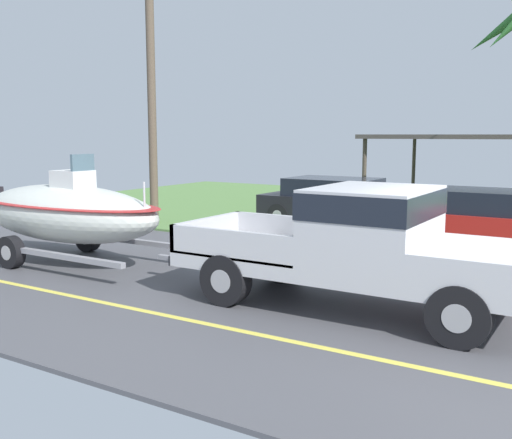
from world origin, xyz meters
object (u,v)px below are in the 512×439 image
parked_sedan_far (464,220)px  pickup_truck_towing (370,243)px  parked_sedan_near (338,203)px  boat_on_trailer (66,212)px  carport_awning (498,138)px  utility_pole (152,92)px

parked_sedan_far → pickup_truck_towing: bearing=-90.8°
parked_sedan_near → boat_on_trailer: bearing=-111.1°
pickup_truck_towing → carport_awning: size_ratio=0.71×
pickup_truck_towing → parked_sedan_near: pickup_truck_towing is taller
pickup_truck_towing → parked_sedan_near: size_ratio=1.25×
boat_on_trailer → carport_awning: 14.54m
parked_sedan_near → parked_sedan_far: 4.11m
pickup_truck_towing → parked_sedan_far: (0.08, 5.77, -0.36)m
boat_on_trailer → parked_sedan_far: (6.64, 5.77, -0.36)m
boat_on_trailer → utility_pole: bearing=111.5°
pickup_truck_towing → utility_pole: (-8.49, 4.88, 2.77)m
boat_on_trailer → parked_sedan_far: 8.80m
utility_pole → boat_on_trailer: bearing=-68.5°
boat_on_trailer → utility_pole: size_ratio=0.83×
pickup_truck_towing → boat_on_trailer: bearing=-180.0°
boat_on_trailer → carport_awning: (6.01, 13.15, 1.47)m
parked_sedan_far → carport_awning: (-0.62, 7.38, 1.83)m
boat_on_trailer → utility_pole: (-1.92, 4.88, 2.77)m
pickup_truck_towing → carport_awning: carport_awning is taller
pickup_truck_towing → parked_sedan_near: (-3.74, 7.31, -0.36)m
parked_sedan_near → utility_pole: size_ratio=0.61×
utility_pole → parked_sedan_near: bearing=27.2°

